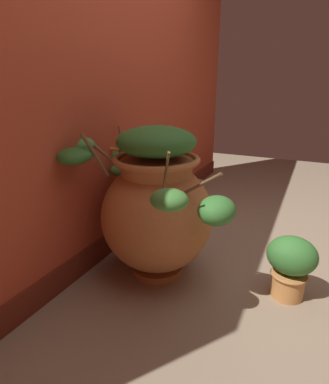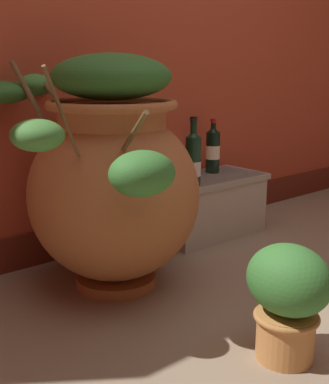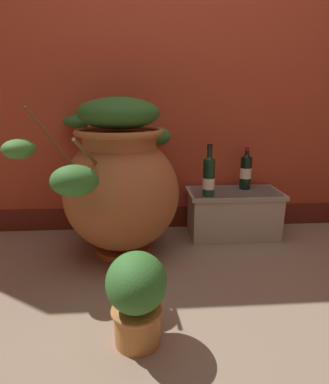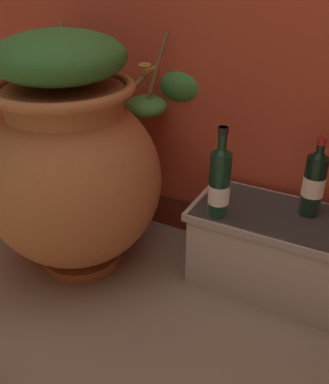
{
  "view_description": "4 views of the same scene",
  "coord_description": "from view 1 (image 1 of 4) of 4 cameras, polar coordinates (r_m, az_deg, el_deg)",
  "views": [
    {
      "loc": [
        -1.99,
        -0.17,
        1.19
      ],
      "look_at": [
        0.03,
        0.81,
        0.42
      ],
      "focal_mm": 29.27,
      "sensor_mm": 36.0,
      "label": 1
    },
    {
      "loc": [
        -1.49,
        -1.01,
        0.91
      ],
      "look_at": [
        -0.07,
        0.71,
        0.35
      ],
      "focal_mm": 47.12,
      "sensor_mm": 36.0,
      "label": 2
    },
    {
      "loc": [
        -0.24,
        -1.25,
        0.93
      ],
      "look_at": [
        -0.1,
        0.73,
        0.38
      ],
      "focal_mm": 30.24,
      "sensor_mm": 36.0,
      "label": 3
    },
    {
      "loc": [
        0.65,
        -0.48,
        1.17
      ],
      "look_at": [
        -0.05,
        0.84,
        0.34
      ],
      "focal_mm": 39.59,
      "sensor_mm": 36.0,
      "label": 4
    }
  ],
  "objects": [
    {
      "name": "wine_bottle_middle",
      "position": [
        2.83,
        1.29,
        4.19
      ],
      "size": [
        0.08,
        0.08,
        0.3
      ],
      "color": "black",
      "rests_on": "stone_ledge"
    },
    {
      "name": "stone_ledge",
      "position": [
        2.81,
        1.59,
        -2.04
      ],
      "size": [
        0.65,
        0.34,
        0.33
      ],
      "color": "beige",
      "rests_on": "ground_plane"
    },
    {
      "name": "potted_shrub",
      "position": [
        1.98,
        22.01,
        -12.02
      ],
      "size": [
        0.24,
        0.28,
        0.38
      ],
      "color": "#D68E4C",
      "rests_on": "ground_plane"
    },
    {
      "name": "terracotta_urn",
      "position": [
        1.96,
        -1.7,
        -2.29
      ],
      "size": [
        0.91,
        1.15,
        0.96
      ],
      "color": "#B26638",
      "rests_on": "ground_plane"
    },
    {
      "name": "wine_bottle_left",
      "position": [
        2.5,
        1.81,
        2.29
      ],
      "size": [
        0.08,
        0.08,
        0.34
      ],
      "color": "black",
      "rests_on": "stone_ledge"
    },
    {
      "name": "back_wall",
      "position": [
        2.42,
        -9.28,
        21.21
      ],
      "size": [
        4.4,
        0.33,
        2.6
      ],
      "color": "#B74228",
      "rests_on": "ground_plane"
    },
    {
      "name": "ground_plane",
      "position": [
        2.33,
        18.39,
        -12.79
      ],
      "size": [
        7.0,
        7.0,
        0.0
      ],
      "primitive_type": "plane",
      "color": "gray"
    }
  ]
}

